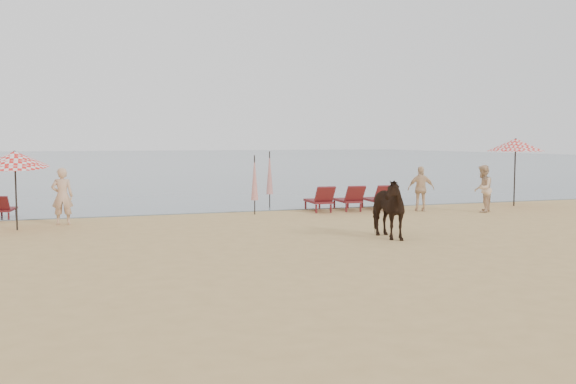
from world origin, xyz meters
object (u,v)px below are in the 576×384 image
object	(u,v)px
umbrella_closed_left	(255,178)
lounger_cluster_right	(350,199)
umbrella_closed_right	(270,173)
umbrella_open_left_b	(15,159)
beachgoer_right_a	(483,189)
beachgoer_left	(62,196)
umbrella_open_right	(516,145)
beachgoer_right_b	(421,189)
cow	(384,208)

from	to	relation	value
umbrella_closed_left	lounger_cluster_right	bearing A→B (deg)	-0.49
umbrella_closed_right	lounger_cluster_right	bearing A→B (deg)	-38.18
umbrella_open_left_b	umbrella_closed_right	bearing A→B (deg)	20.95
umbrella_open_left_b	umbrella_closed_right	size ratio (longest dim) A/B	1.09
umbrella_open_left_b	beachgoer_right_a	world-z (taller)	umbrella_open_left_b
beachgoer_left	lounger_cluster_right	bearing A→B (deg)	-172.07
umbrella_closed_left	umbrella_closed_right	distance (m)	2.20
lounger_cluster_right	beachgoer_right_a	world-z (taller)	beachgoer_right_a
umbrella_closed_right	beachgoer_left	world-z (taller)	umbrella_closed_right
umbrella_open_right	beachgoer_left	size ratio (longest dim) A/B	1.52
umbrella_closed_right	beachgoer_left	xyz separation A→B (m)	(-7.39, -2.49, -0.45)
beachgoer_right_a	umbrella_open_right	bearing A→B (deg)	166.27
umbrella_open_right	umbrella_closed_left	world-z (taller)	umbrella_open_right
umbrella_open_right	beachgoer_right_a	bearing A→B (deg)	-167.79
umbrella_open_right	umbrella_closed_right	size ratio (longest dim) A/B	1.23
umbrella_open_right	beachgoer_right_a	size ratio (longest dim) A/B	1.57
umbrella_closed_right	beachgoer_right_b	distance (m)	5.64
umbrella_closed_left	umbrella_closed_right	size ratio (longest dim) A/B	0.95
umbrella_open_left_b	beachgoer_right_b	size ratio (longest dim) A/B	1.45
umbrella_open_right	beachgoer_right_b	world-z (taller)	umbrella_open_right
lounger_cluster_right	beachgoer_left	xyz separation A→B (m)	(-9.83, -0.57, 0.42)
umbrella_open_right	umbrella_closed_left	bearing A→B (deg)	159.44
umbrella_open_left_b	beachgoer_right_a	size ratio (longest dim) A/B	1.40
umbrella_closed_left	beachgoer_right_a	bearing A→B (deg)	-14.12
lounger_cluster_right	umbrella_closed_left	xyz separation A→B (m)	(-3.57, 0.03, 0.81)
lounger_cluster_right	umbrella_closed_right	world-z (taller)	umbrella_closed_right
lounger_cluster_right	umbrella_closed_right	bearing A→B (deg)	145.51
umbrella_closed_right	umbrella_open_right	bearing A→B (deg)	-14.82
umbrella_closed_right	cow	size ratio (longest dim) A/B	1.15
beachgoer_right_b	umbrella_open_left_b	bearing A→B (deg)	23.81
umbrella_open_left_b	beachgoer_left	bearing A→B (deg)	35.53
umbrella_closed_left	cow	distance (m)	6.49
umbrella_open_right	umbrella_closed_left	size ratio (longest dim) A/B	1.29
umbrella_closed_right	beachgoer_left	distance (m)	7.81
umbrella_open_left_b	beachgoer_right_b	xyz separation A→B (m)	(13.47, 0.54, -1.22)
umbrella_open_left_b	umbrella_open_right	world-z (taller)	umbrella_open_right
lounger_cluster_right	cow	distance (m)	6.50
lounger_cluster_right	umbrella_closed_left	size ratio (longest dim) A/B	1.48
umbrella_open_left_b	umbrella_open_right	xyz separation A→B (m)	(17.86, 0.94, 0.35)
beachgoer_left	beachgoer_right_a	world-z (taller)	beachgoer_left
umbrella_open_right	cow	size ratio (longest dim) A/B	1.42
umbrella_open_right	beachgoer_right_b	size ratio (longest dim) A/B	1.63
umbrella_open_left_b	beachgoer_left	xyz separation A→B (m)	(1.23, 0.90, -1.16)
lounger_cluster_right	beachgoer_left	distance (m)	9.86
lounger_cluster_right	umbrella_closed_right	distance (m)	3.22
umbrella_closed_right	beachgoer_right_b	size ratio (longest dim) A/B	1.32
lounger_cluster_right	beachgoer_right_b	bearing A→B (deg)	-17.47
umbrella_closed_left	beachgoer_right_a	world-z (taller)	umbrella_closed_left
beachgoer_right_a	beachgoer_right_b	distance (m)	2.15
beachgoer_left	beachgoer_right_b	world-z (taller)	beachgoer_left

